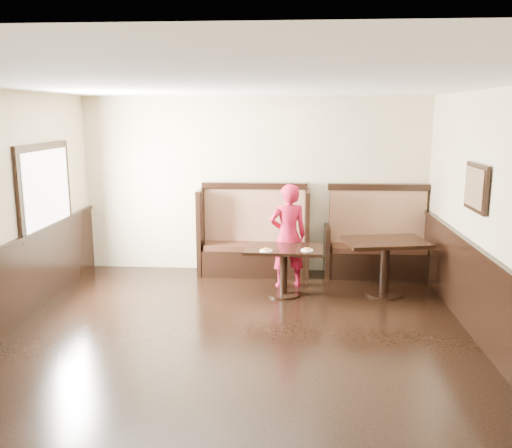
# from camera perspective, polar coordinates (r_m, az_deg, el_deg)

# --- Properties ---
(ground) EXTENTS (7.00, 7.00, 0.00)m
(ground) POSITION_cam_1_polar(r_m,az_deg,el_deg) (5.74, -2.63, -14.66)
(ground) COLOR black
(ground) RESTS_ON ground
(room_shell) EXTENTS (7.00, 7.00, 7.00)m
(room_shell) POSITION_cam_1_polar(r_m,az_deg,el_deg) (5.78, -5.34, -7.32)
(room_shell) COLOR beige
(room_shell) RESTS_ON ground
(booth_main) EXTENTS (1.75, 0.72, 1.45)m
(booth_main) POSITION_cam_1_polar(r_m,az_deg,el_deg) (8.67, -0.23, -1.79)
(booth_main) COLOR black
(booth_main) RESTS_ON ground
(booth_neighbor) EXTENTS (1.65, 0.72, 1.45)m
(booth_neighbor) POSITION_cam_1_polar(r_m,az_deg,el_deg) (8.76, 12.61, -2.25)
(booth_neighbor) COLOR black
(booth_neighbor) RESTS_ON ground
(table_main) EXTENTS (1.11, 0.71, 0.69)m
(table_main) POSITION_cam_1_polar(r_m,az_deg,el_deg) (7.62, 2.92, -3.66)
(table_main) COLOR black
(table_main) RESTS_ON ground
(table_neighbor) EXTENTS (1.26, 0.94, 0.79)m
(table_neighbor) POSITION_cam_1_polar(r_m,az_deg,el_deg) (7.84, 13.44, -3.09)
(table_neighbor) COLOR black
(table_neighbor) RESTS_ON ground
(child) EXTENTS (0.63, 0.50, 1.54)m
(child) POSITION_cam_1_polar(r_m,az_deg,el_deg) (7.95, 3.39, -1.24)
(child) COLOR #A8112E
(child) RESTS_ON ground
(pizza_plate_left) EXTENTS (0.18, 0.18, 0.03)m
(pizza_plate_left) POSITION_cam_1_polar(r_m,az_deg,el_deg) (7.38, 1.05, -2.76)
(pizza_plate_left) COLOR white
(pizza_plate_left) RESTS_ON table_main
(pizza_plate_right) EXTENTS (0.17, 0.17, 0.03)m
(pizza_plate_right) POSITION_cam_1_polar(r_m,az_deg,el_deg) (7.43, 5.39, -2.71)
(pizza_plate_right) COLOR white
(pizza_plate_right) RESTS_ON table_main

